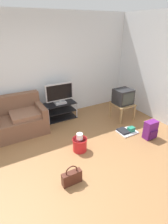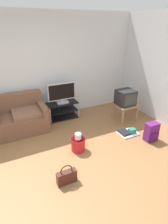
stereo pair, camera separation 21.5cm
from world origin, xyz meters
The scene contains 12 objects.
ground_plane centered at (0.00, 0.00, -0.01)m, with size 9.00×9.80×0.02m, color olive.
wall_back centered at (0.00, 2.45, 1.35)m, with size 9.00×0.10×2.70m, color silver.
wall_right centered at (3.05, 0.84, 1.35)m, with size 0.10×3.60×2.70m, color silver.
couch centered at (-0.71, 1.93, 0.33)m, with size 1.83×0.85×0.87m.
tv_stand centered at (0.74, 2.09, 0.23)m, with size 0.84×0.44×0.45m.
flat_tv centered at (0.74, 2.07, 0.73)m, with size 0.76×0.22×0.55m.
side_table centered at (2.21, 1.24, 0.37)m, with size 0.52×0.52×0.45m.
crt_tv centered at (2.21, 1.26, 0.64)m, with size 0.45×0.41×0.39m.
backpack centered at (2.14, 0.17, 0.21)m, with size 0.29×0.25×0.43m.
handbag centered at (-0.01, -0.15, 0.13)m, with size 0.33×0.11×0.36m.
cleaning_bucket centered at (0.52, 0.55, 0.17)m, with size 0.31×0.31×0.40m.
floor_tray centered at (1.85, 0.59, 0.04)m, with size 0.44×0.35×0.14m.
Camera 1 is at (-0.91, -2.16, 2.36)m, focal length 29.05 mm.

